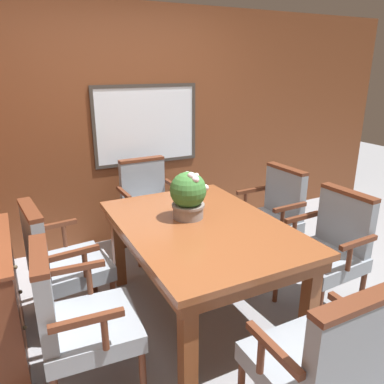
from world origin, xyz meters
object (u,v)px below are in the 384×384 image
(chair_right_near, at_px, (330,246))
(chair_head_near, at_px, (321,362))
(chair_left_near, at_px, (76,317))
(chair_left_far, at_px, (59,259))
(chair_right_far, at_px, (272,213))
(dining_table, at_px, (201,236))
(chair_head_far, at_px, (148,202))
(potted_plant, at_px, (188,195))

(chair_right_near, bearing_deg, chair_head_near, -50.61)
(chair_left_near, bearing_deg, chair_left_far, 3.11)
(chair_right_far, distance_m, chair_left_near, 2.08)
(dining_table, distance_m, chair_head_far, 1.20)
(chair_head_near, height_order, chair_left_far, same)
(dining_table, distance_m, potted_plant, 0.32)
(dining_table, bearing_deg, chair_head_far, 88.77)
(chair_head_near, height_order, chair_head_far, same)
(dining_table, relative_size, chair_right_far, 1.65)
(potted_plant, bearing_deg, chair_right_far, 13.01)
(dining_table, bearing_deg, chair_head_near, -90.59)
(dining_table, xyz_separation_m, chair_left_near, (-0.98, -0.36, -0.13))
(chair_right_far, relative_size, chair_left_far, 1.00)
(chair_right_far, height_order, chair_left_near, same)
(chair_head_far, relative_size, chair_right_near, 1.00)
(chair_left_far, relative_size, potted_plant, 2.60)
(chair_head_far, height_order, chair_right_far, same)
(potted_plant, bearing_deg, chair_left_far, 167.56)
(chair_left_far, bearing_deg, chair_head_far, -55.74)
(dining_table, relative_size, chair_left_far, 1.65)
(chair_head_near, bearing_deg, chair_right_near, -138.07)
(chair_left_far, xyz_separation_m, chair_right_near, (1.90, -0.73, 0.00))
(chair_head_near, relative_size, chair_left_near, 1.00)
(chair_right_far, relative_size, chair_right_near, 1.00)
(chair_head_far, xyz_separation_m, chair_right_near, (0.90, -1.56, 0.00))
(chair_head_far, bearing_deg, potted_plant, -94.53)
(potted_plant, bearing_deg, chair_left_near, -151.63)
(chair_left_far, height_order, potted_plant, potted_plant)
(chair_left_far, distance_m, chair_right_near, 2.04)
(chair_right_far, height_order, chair_left_far, same)
(chair_head_near, bearing_deg, chair_left_far, -59.15)
(chair_left_near, bearing_deg, potted_plant, -57.64)
(chair_head_far, distance_m, chair_right_near, 1.80)
(chair_head_near, relative_size, chair_right_far, 1.00)
(chair_left_near, bearing_deg, chair_head_far, -28.95)
(chair_head_far, height_order, chair_left_near, same)
(dining_table, relative_size, chair_head_near, 1.65)
(chair_head_near, relative_size, chair_head_far, 1.00)
(chair_head_far, xyz_separation_m, potted_plant, (-0.05, -1.04, 0.41))
(chair_head_far, xyz_separation_m, chair_left_far, (-1.00, -0.83, 0.00))
(chair_head_far, bearing_deg, chair_head_near, -92.43)
(chair_head_far, bearing_deg, dining_table, -92.75)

